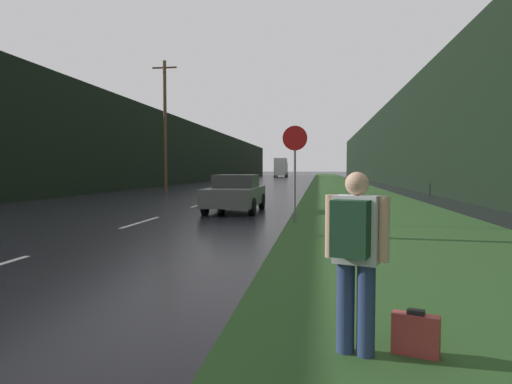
{
  "coord_description": "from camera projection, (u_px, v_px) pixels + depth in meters",
  "views": [
    {
      "loc": [
        5.38,
        -0.31,
        1.62
      ],
      "look_at": [
        3.18,
        15.65,
        0.81
      ],
      "focal_mm": 32.0,
      "sensor_mm": 36.0,
      "label": 1
    }
  ],
  "objects": [
    {
      "name": "delivery_truck",
      "position": [
        281.0,
        167.0,
        91.9
      ],
      "size": [
        2.42,
        7.55,
        3.78
      ],
      "color": "gray",
      "rests_on": "ground_plane"
    },
    {
      "name": "grass_verge",
      "position": [
        343.0,
        188.0,
        39.68
      ],
      "size": [
        6.0,
        240.0,
        0.02
      ],
      "primitive_type": "cube",
      "color": "#26471E",
      "rests_on": "ground_plane"
    },
    {
      "name": "treeline_near_side",
      "position": [
        395.0,
        144.0,
        48.54
      ],
      "size": [
        2.0,
        140.0,
        8.61
      ],
      "primitive_type": "cube",
      "color": "black",
      "rests_on": "ground_plane"
    },
    {
      "name": "suitcase",
      "position": [
        416.0,
        335.0,
        3.92
      ],
      "size": [
        0.41,
        0.24,
        0.42
      ],
      "rotation": [
        0.0,
        0.0,
        -0.34
      ],
      "color": "#9E3333",
      "rests_on": "ground_plane"
    },
    {
      "name": "treeline_far_side",
      "position": [
        179.0,
        152.0,
        51.84
      ],
      "size": [
        2.0,
        140.0,
        7.18
      ],
      "primitive_type": "cube",
      "color": "black",
      "rests_on": "ground_plane"
    },
    {
      "name": "stop_sign",
      "position": [
        295.0,
        163.0,
        13.46
      ],
      "size": [
        0.73,
        0.07,
        2.9
      ],
      "color": "slate",
      "rests_on": "ground_plane"
    },
    {
      "name": "lane_stripe_f",
      "position": [
        248.0,
        190.0,
        34.73
      ],
      "size": [
        0.12,
        3.0,
        0.01
      ],
      "primitive_type": "cube",
      "color": "silver",
      "rests_on": "ground_plane"
    },
    {
      "name": "utility_pole_far",
      "position": [
        165.0,
        125.0,
        33.06
      ],
      "size": [
        1.8,
        0.24,
        9.44
      ],
      "color": "#4C3823",
      "rests_on": "ground_plane"
    },
    {
      "name": "lane_stripe_c",
      "position": [
        141.0,
        222.0,
        13.95
      ],
      "size": [
        0.12,
        3.0,
        0.01
      ],
      "primitive_type": "cube",
      "color": "silver",
      "rests_on": "ground_plane"
    },
    {
      "name": "lane_stripe_e",
      "position": [
        230.0,
        196.0,
        27.8
      ],
      "size": [
        0.12,
        3.0,
        0.01
      ],
      "primitive_type": "cube",
      "color": "silver",
      "rests_on": "ground_plane"
    },
    {
      "name": "car_passing_near",
      "position": [
        236.0,
        193.0,
        17.45
      ],
      "size": [
        1.9,
        4.37,
        1.41
      ],
      "rotation": [
        0.0,
        0.0,
        3.14
      ],
      "color": "#4C514C",
      "rests_on": "ground_plane"
    },
    {
      "name": "hitchhiker_with_backpack",
      "position": [
        355.0,
        251.0,
        3.88
      ],
      "size": [
        0.53,
        0.48,
        1.6
      ],
      "rotation": [
        0.0,
        0.0,
        -0.34
      ],
      "color": "navy",
      "rests_on": "ground_plane"
    },
    {
      "name": "lane_stripe_d",
      "position": [
        200.0,
        205.0,
        20.88
      ],
      "size": [
        0.12,
        3.0,
        0.01
      ],
      "primitive_type": "cube",
      "color": "silver",
      "rests_on": "ground_plane"
    }
  ]
}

